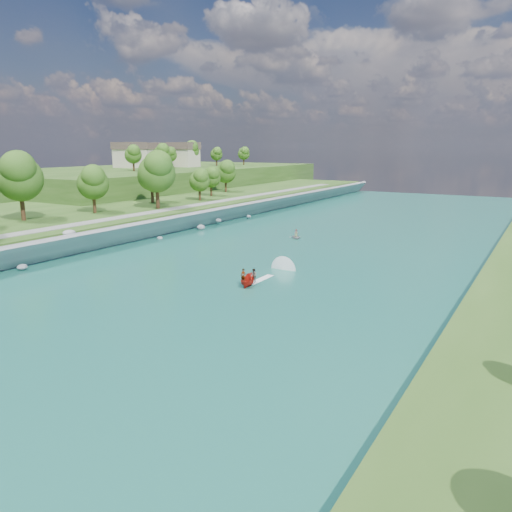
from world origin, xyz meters
The scene contains 10 objects.
ground centered at (0.00, 0.00, 0.00)m, with size 260.00×260.00×0.00m, color #2D5119.
river_water centered at (0.00, 20.00, 0.05)m, with size 55.00×240.00×0.10m, color #175A50.
berm_west centered at (-50.00, 20.00, 1.75)m, with size 45.00×240.00×3.50m, color #2D5119.
ridge_west centered at (-82.50, 95.00, 4.50)m, with size 60.00×120.00×9.00m, color #2D5119.
riprap_bank centered at (-25.85, 19.32, 1.80)m, with size 4.32×236.00×4.12m.
riverside_path centered at (-32.50, 20.00, 3.55)m, with size 3.00×200.00×0.10m, color gray.
ridge_houses centered at (-88.67, 100.00, 13.31)m, with size 29.50×29.50×8.40m.
trees_ridge centered at (-73.64, 97.81, 13.53)m, with size 13.42×61.99×10.49m.
motorboat centered at (4.38, 12.71, 0.67)m, with size 3.60×18.68×2.06m.
raft centered at (-4.32, 40.99, 0.46)m, with size 3.43×3.59×1.60m.
Camera 1 is at (33.86, -37.23, 16.01)m, focal length 35.00 mm.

